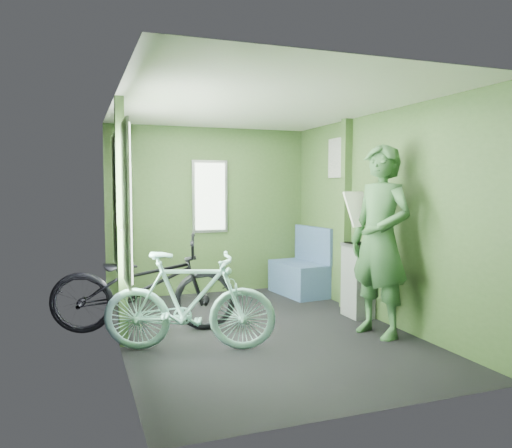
{
  "coord_description": "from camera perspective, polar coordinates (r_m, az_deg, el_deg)",
  "views": [
    {
      "loc": [
        -1.76,
        -4.73,
        1.49
      ],
      "look_at": [
        0.0,
        0.1,
        1.1
      ],
      "focal_mm": 35.0,
      "sensor_mm": 36.0,
      "label": 1
    }
  ],
  "objects": [
    {
      "name": "bench_seat",
      "position": [
        6.94,
        5.12,
        -5.77
      ],
      "size": [
        0.59,
        0.94,
        0.93
      ],
      "rotation": [
        0.0,
        0.0,
        0.11
      ],
      "color": "navy",
      "rests_on": "ground"
    },
    {
      "name": "bicycle_black",
      "position": [
        5.34,
        -12.61,
        -11.96
      ],
      "size": [
        1.99,
        1.15,
        1.03
      ],
      "primitive_type": "imported",
      "rotation": [
        0.0,
        -0.08,
        1.34
      ],
      "color": "black",
      "rests_on": "ground"
    },
    {
      "name": "passenger",
      "position": [
        5.09,
        14.01,
        -1.88
      ],
      "size": [
        0.63,
        0.81,
        1.9
      ],
      "rotation": [
        0.0,
        0.0,
        -1.3
      ],
      "color": "#305930",
      "rests_on": "ground"
    },
    {
      "name": "bicycle_mint",
      "position": [
        4.66,
        -7.57,
        -14.33
      ],
      "size": [
        1.65,
        1.06,
        0.99
      ],
      "primitive_type": "imported",
      "rotation": [
        0.0,
        -0.16,
        1.23
      ],
      "color": "#92D3C8",
      "rests_on": "ground"
    },
    {
      "name": "room",
      "position": [
        5.07,
        -0.16,
        3.73
      ],
      "size": [
        4.0,
        4.02,
        2.31
      ],
      "color": "black",
      "rests_on": "ground"
    },
    {
      "name": "waste_box",
      "position": [
        5.84,
        11.59,
        -6.3
      ],
      "size": [
        0.25,
        0.35,
        0.84
      ],
      "primitive_type": "cube",
      "color": "slate",
      "rests_on": "ground"
    }
  ]
}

